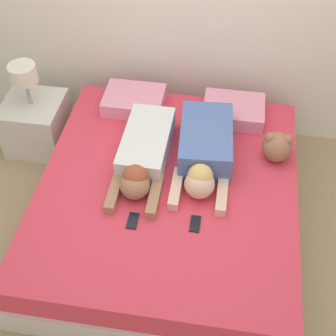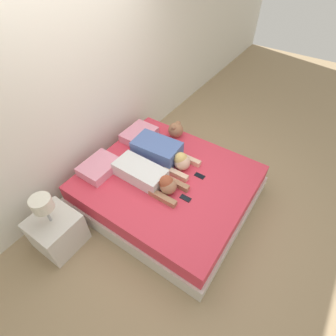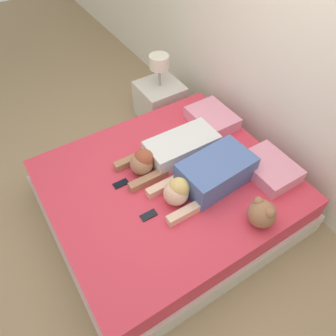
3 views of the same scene
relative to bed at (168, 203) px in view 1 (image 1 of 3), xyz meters
The scene contains 10 objects.
ground_plane 0.22m from the bed, ahead, with size 12.00×12.00×0.00m, color #9E8460.
bed is the anchor object (origin of this frame).
pillow_head_left 0.92m from the bed, 117.28° to the left, with size 0.47×0.37×0.12m.
pillow_head_right 0.92m from the bed, 62.72° to the left, with size 0.47×0.37×0.12m.
person_left 0.40m from the bed, 143.80° to the left, with size 0.34×0.93×0.23m.
person_right 0.47m from the bed, 46.44° to the left, with size 0.41×0.89×0.24m.
cell_phone_left 0.46m from the bed, 115.55° to the right, with size 0.07×0.13×0.01m.
cell_phone_right 0.46m from the bed, 54.84° to the right, with size 0.07×0.13×0.01m.
plush_toy 0.89m from the bed, 26.44° to the left, with size 0.22×0.22×0.23m.
nightstand 1.42m from the bed, 151.47° to the left, with size 0.48×0.48×0.82m.
Camera 1 is at (0.33, -2.12, 2.89)m, focal length 50.00 mm.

